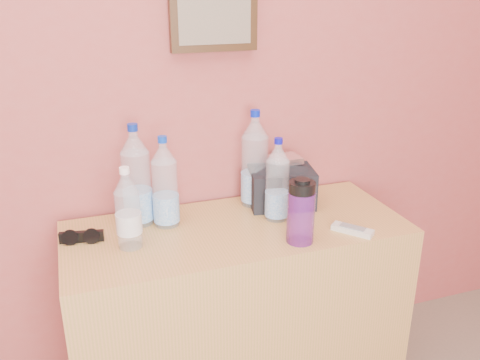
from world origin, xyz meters
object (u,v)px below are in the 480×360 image
at_px(pet_large_c, 255,164).
at_px(dresser, 237,315).
at_px(pet_large_d, 277,184).
at_px(nalgene_bottle, 301,211).
at_px(foil_packet, 285,159).
at_px(sunglasses, 82,237).
at_px(pet_small, 128,213).
at_px(toiletry_bag, 281,185).
at_px(pet_large_b, 137,181).
at_px(pet_large_a, 165,187).
at_px(ac_remote, 352,230).

bearing_deg(pet_large_c, dresser, -127.29).
relative_size(pet_large_d, nalgene_bottle, 1.37).
bearing_deg(dresser, foil_packet, 31.03).
relative_size(nalgene_bottle, sunglasses, 1.54).
distance_m(dresser, pet_small, 0.60).
height_order(nalgene_bottle, sunglasses, nalgene_bottle).
distance_m(pet_large_c, toiletry_bag, 0.13).
bearing_deg(pet_large_b, nalgene_bottle, -33.34).
height_order(pet_large_a, sunglasses, pet_large_a).
distance_m(pet_large_c, foil_packet, 0.11).
height_order(pet_large_d, sunglasses, pet_large_d).
xyz_separation_m(sunglasses, toiletry_bag, (0.72, 0.06, 0.06)).
distance_m(pet_large_a, pet_small, 0.18).
xyz_separation_m(pet_large_a, ac_remote, (0.57, -0.26, -0.13)).
distance_m(pet_small, sunglasses, 0.19).
distance_m(pet_large_a, pet_large_b, 0.10).
distance_m(pet_large_d, nalgene_bottle, 0.18).
bearing_deg(nalgene_bottle, pet_small, 164.36).
relative_size(pet_large_c, pet_large_d, 1.22).
bearing_deg(dresser, pet_large_d, 6.14).
height_order(dresser, pet_large_a, pet_large_a).
distance_m(pet_large_c, nalgene_bottle, 0.33).
relative_size(dresser, pet_large_c, 3.23).
height_order(nalgene_bottle, foil_packet, nalgene_bottle).
height_order(dresser, nalgene_bottle, nalgene_bottle).
bearing_deg(sunglasses, pet_large_d, 7.15).
xyz_separation_m(pet_large_b, toiletry_bag, (0.52, -0.02, -0.08)).
relative_size(pet_large_c, nalgene_bottle, 1.68).
distance_m(dresser, pet_large_a, 0.55).
distance_m(pet_large_b, nalgene_bottle, 0.56).
bearing_deg(pet_large_a, pet_large_d, -12.14).
xyz_separation_m(nalgene_bottle, sunglasses, (-0.66, 0.22, -0.09)).
relative_size(nalgene_bottle, toiletry_bag, 0.92).
distance_m(pet_large_a, pet_large_c, 0.35).
bearing_deg(pet_large_d, toiletry_bag, 59.05).
relative_size(pet_large_b, pet_large_d, 1.20).
height_order(pet_small, nalgene_bottle, pet_small).
xyz_separation_m(dresser, nalgene_bottle, (0.15, -0.16, 0.47)).
distance_m(dresser, foil_packet, 0.60).
bearing_deg(toiletry_bag, pet_large_a, -165.53).
distance_m(pet_large_d, pet_small, 0.51).
relative_size(pet_small, nalgene_bottle, 1.24).
relative_size(pet_small, sunglasses, 1.90).
bearing_deg(toiletry_bag, nalgene_bottle, -90.24).
bearing_deg(pet_large_a, pet_large_c, 10.75).
height_order(pet_large_b, pet_large_d, pet_large_b).
height_order(pet_large_d, nalgene_bottle, pet_large_d).
distance_m(dresser, pet_large_b, 0.62).
xyz_separation_m(pet_large_c, pet_large_d, (0.03, -0.15, -0.03)).
bearing_deg(ac_remote, sunglasses, -144.28).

